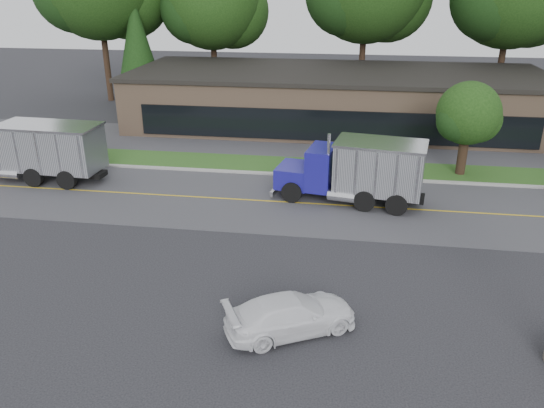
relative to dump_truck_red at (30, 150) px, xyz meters
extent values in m
plane|color=#38383D|center=(15.13, -10.38, -1.81)|extent=(140.00, 140.00, 0.00)
cube|color=#58585D|center=(15.13, -1.38, -1.81)|extent=(60.00, 8.00, 0.02)
cube|color=gold|center=(15.13, -1.38, -1.81)|extent=(60.00, 0.12, 0.01)
cube|color=#9E9E99|center=(15.13, 2.82, -1.81)|extent=(60.00, 0.30, 0.12)
cube|color=#2E4D1A|center=(15.13, 4.62, -1.81)|extent=(60.00, 3.40, 0.03)
cube|color=#58585D|center=(15.13, 9.62, -1.81)|extent=(60.00, 7.00, 0.02)
cube|color=#927259|center=(17.13, 15.62, 0.19)|extent=(32.00, 12.00, 4.00)
cylinder|color=#382619|center=(-4.87, 21.62, 1.16)|extent=(0.56, 0.56, 5.95)
cylinder|color=#382619|center=(5.13, 23.62, 0.68)|extent=(0.56, 0.56, 4.98)
sphere|color=black|center=(6.84, 24.76, 6.30)|extent=(6.83, 6.83, 6.83)
sphere|color=black|center=(3.70, 22.77, 6.59)|extent=(6.26, 6.26, 6.26)
cylinder|color=#382619|center=(19.13, 23.62, 1.09)|extent=(0.56, 0.56, 5.81)
cylinder|color=#382619|center=(31.13, 22.62, 1.02)|extent=(0.56, 0.56, 5.66)
sphere|color=black|center=(33.07, 23.91, 7.40)|extent=(7.76, 7.76, 7.76)
cylinder|color=#382619|center=(-0.87, 19.62, -1.31)|extent=(0.44, 0.44, 1.00)
cone|color=black|center=(-0.87, 19.62, 3.63)|extent=(4.35, 4.35, 8.91)
cylinder|color=#382619|center=(25.13, 4.62, -0.80)|extent=(0.56, 0.56, 2.02)
sphere|color=black|center=(25.13, 4.62, 1.94)|extent=(3.69, 3.69, 3.69)
sphere|color=black|center=(25.82, 5.08, 1.48)|extent=(2.77, 2.77, 2.77)
sphere|color=black|center=(24.55, 4.27, 1.59)|extent=(2.54, 2.54, 2.54)
cube|color=black|center=(-0.29, 0.01, -1.24)|extent=(9.54, 1.42, 0.28)
cube|color=silver|center=(1.36, -0.06, 0.21)|extent=(5.79, 2.75, 2.50)
cube|color=silver|center=(1.36, -0.06, 1.51)|extent=(5.94, 2.91, 0.12)
cylinder|color=black|center=(1.83, 1.07, -1.24)|extent=(1.11, 0.40, 1.10)
cylinder|color=black|center=(1.72, -1.23, -1.24)|extent=(1.11, 0.40, 1.10)
cube|color=black|center=(18.67, -0.67, -1.24)|extent=(7.43, 2.21, 0.28)
cube|color=navy|center=(15.51, -0.14, -0.69)|extent=(2.12, 2.56, 1.10)
cube|color=navy|center=(16.93, -0.38, -0.09)|extent=(1.66, 2.58, 2.20)
cube|color=black|center=(16.38, -0.29, 0.31)|extent=(0.41, 2.08, 0.90)
cube|color=silver|center=(19.93, -0.88, 0.21)|extent=(4.76, 3.19, 2.50)
cube|color=silver|center=(19.93, -0.88, 1.51)|extent=(4.93, 3.37, 0.12)
cylinder|color=black|center=(15.86, 0.97, -1.24)|extent=(1.14, 0.53, 1.10)
cylinder|color=black|center=(15.48, -1.30, -1.24)|extent=(1.14, 0.53, 1.10)
cylinder|color=black|center=(20.44, 0.20, -1.24)|extent=(1.14, 0.53, 1.10)
cylinder|color=black|center=(20.06, -2.07, -1.24)|extent=(1.14, 0.53, 1.10)
imported|color=white|center=(16.70, -12.42, -1.16)|extent=(4.80, 3.71, 1.30)
camera|label=1|loc=(18.24, -27.18, 9.16)|focal=35.00mm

